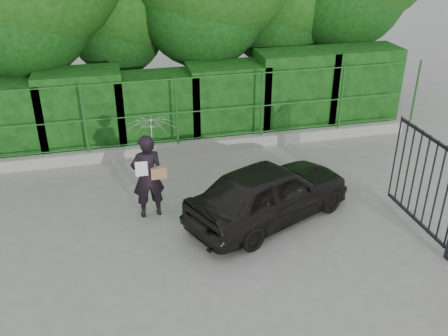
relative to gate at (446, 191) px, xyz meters
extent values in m
plane|color=gray|center=(-4.60, 0.72, -1.19)|extent=(80.00, 80.00, 0.00)
cube|color=#9E9E99|center=(-4.60, 5.22, -1.04)|extent=(14.00, 0.25, 0.30)
cylinder|color=#1E561E|center=(-6.50, 5.22, 0.01)|extent=(0.06, 0.06, 1.80)
cylinder|color=#1E561E|center=(-4.20, 5.22, 0.01)|extent=(0.06, 0.06, 1.80)
cylinder|color=#1E561E|center=(-1.90, 5.22, 0.01)|extent=(0.06, 0.06, 1.80)
cylinder|color=#1E561E|center=(0.40, 5.22, 0.01)|extent=(0.06, 0.06, 1.80)
cylinder|color=#1E561E|center=(2.70, 5.22, 0.01)|extent=(0.06, 0.06, 1.80)
cylinder|color=#1E561E|center=(-4.60, 5.22, -0.79)|extent=(13.60, 0.03, 0.03)
cylinder|color=#1E561E|center=(-4.60, 5.22, -0.04)|extent=(13.60, 0.03, 0.03)
cylinder|color=#1E561E|center=(-4.60, 5.22, 0.86)|extent=(13.60, 0.03, 0.03)
cube|color=black|center=(-8.60, 6.22, -0.20)|extent=(2.20, 1.20, 1.97)
cube|color=black|center=(-6.60, 6.22, -0.11)|extent=(2.20, 1.20, 2.15)
cube|color=black|center=(-4.60, 6.22, -0.23)|extent=(2.20, 1.20, 1.91)
cube|color=black|center=(-2.60, 6.22, -0.16)|extent=(2.20, 1.20, 2.05)
cube|color=black|center=(-0.60, 6.22, -0.04)|extent=(2.20, 1.20, 2.30)
cube|color=black|center=(1.40, 6.22, -0.04)|extent=(2.20, 1.20, 2.30)
cylinder|color=black|center=(-7.60, 7.92, 1.06)|extent=(0.36, 0.36, 4.50)
cylinder|color=black|center=(-5.10, 9.22, 0.44)|extent=(0.36, 0.36, 3.25)
cylinder|color=black|center=(-2.60, 8.22, 0.94)|extent=(0.36, 0.36, 4.25)
cylinder|color=black|center=(-0.10, 8.92, 0.56)|extent=(0.36, 0.36, 3.50)
cylinder|color=black|center=(1.90, 8.52, 1.19)|extent=(0.36, 0.36, 4.75)
cube|color=black|center=(0.00, 0.67, -1.04)|extent=(0.05, 2.00, 0.06)
cube|color=black|center=(0.00, 0.67, 0.76)|extent=(0.05, 2.00, 0.06)
cylinder|color=black|center=(0.00, -0.03, -0.14)|extent=(0.04, 0.04, 1.90)
cylinder|color=black|center=(0.00, 0.22, -0.14)|extent=(0.04, 0.04, 1.90)
cylinder|color=black|center=(0.00, 0.47, -0.14)|extent=(0.04, 0.04, 1.90)
cylinder|color=black|center=(0.00, 0.72, -0.14)|extent=(0.04, 0.04, 1.90)
cylinder|color=black|center=(0.00, 0.97, -0.14)|extent=(0.04, 0.04, 1.90)
cylinder|color=black|center=(0.00, 1.22, -0.14)|extent=(0.04, 0.04, 1.90)
cylinder|color=black|center=(0.00, 1.47, -0.14)|extent=(0.04, 0.04, 1.90)
cylinder|color=black|center=(0.00, 1.72, -0.14)|extent=(0.04, 0.04, 1.90)
imported|color=black|center=(-5.25, 2.36, -0.27)|extent=(0.71, 0.50, 1.84)
imported|color=silver|center=(-5.10, 2.41, 0.54)|extent=(0.96, 0.98, 0.88)
cube|color=#976D48|center=(-5.03, 2.28, -0.16)|extent=(0.32, 0.15, 0.24)
cube|color=white|center=(-5.37, 2.24, -0.02)|extent=(0.25, 0.02, 0.32)
imported|color=black|center=(-2.85, 1.65, -0.56)|extent=(3.99, 2.90, 1.26)
camera|label=1|loc=(-5.84, -6.78, 4.57)|focal=40.00mm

